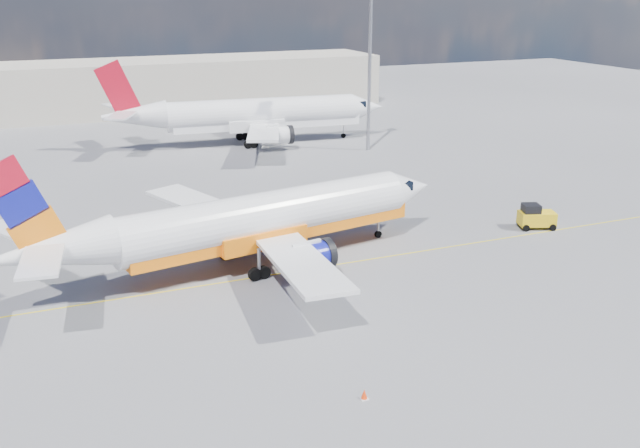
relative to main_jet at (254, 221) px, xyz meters
name	(u,v)px	position (x,y,z in m)	size (l,w,h in m)	color
ground	(310,287)	(2.20, -5.09, -3.39)	(240.00, 240.00, 0.00)	slate
taxi_line	(294,271)	(2.20, -2.09, -3.39)	(70.00, 0.15, 0.01)	yellow
terminal_main	(164,85)	(7.20, 69.91, 0.61)	(70.00, 14.00, 8.00)	beige
main_jet	(254,221)	(0.00, 0.00, 0.00)	(33.72, 26.14, 10.18)	white
second_jet	(254,115)	(12.66, 39.88, 0.27)	(36.23, 28.55, 10.99)	white
gse_tug	(536,217)	(24.06, -0.96, -2.41)	(3.27, 2.61, 2.07)	black
traffic_cone	(364,394)	(-0.42, -18.73, -3.14)	(0.38, 0.38, 0.53)	white
floodlight_mast	(370,52)	(24.32, 30.89, 8.30)	(1.42, 1.42, 19.50)	#9A9AA2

